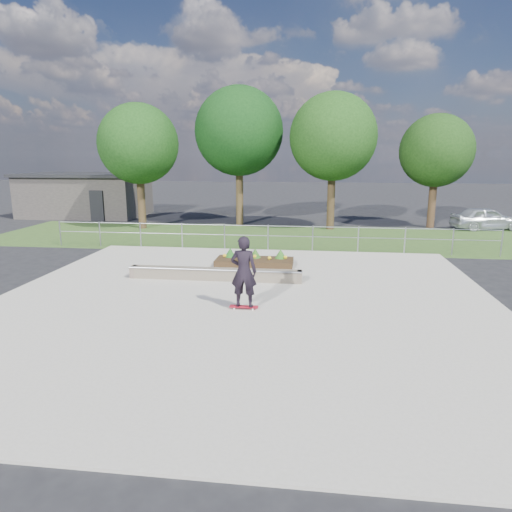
{
  "coord_description": "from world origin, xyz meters",
  "views": [
    {
      "loc": [
        1.97,
        -12.69,
        4.3
      ],
      "look_at": [
        0.2,
        1.5,
        1.1
      ],
      "focal_mm": 32.0,
      "sensor_mm": 36.0,
      "label": 1
    }
  ],
  "objects_px": {
    "planter_bed": "(255,260)",
    "parked_car": "(486,218)",
    "grind_ledge": "(215,274)",
    "skateboarder": "(244,272)"
  },
  "relations": [
    {
      "from": "planter_bed",
      "to": "parked_car",
      "type": "distance_m",
      "value": 16.1
    },
    {
      "from": "grind_ledge",
      "to": "skateboarder",
      "type": "relative_size",
      "value": 2.88
    },
    {
      "from": "grind_ledge",
      "to": "parked_car",
      "type": "xyz_separation_m",
      "value": [
        13.29,
        12.81,
        0.4
      ]
    },
    {
      "from": "grind_ledge",
      "to": "planter_bed",
      "type": "xyz_separation_m",
      "value": [
        1.09,
        2.33,
        -0.02
      ]
    },
    {
      "from": "grind_ledge",
      "to": "planter_bed",
      "type": "bearing_deg",
      "value": 65.01
    },
    {
      "from": "planter_bed",
      "to": "skateboarder",
      "type": "bearing_deg",
      "value": -85.98
    },
    {
      "from": "planter_bed",
      "to": "parked_car",
      "type": "height_order",
      "value": "parked_car"
    },
    {
      "from": "skateboarder",
      "to": "parked_car",
      "type": "relative_size",
      "value": 0.54
    },
    {
      "from": "grind_ledge",
      "to": "parked_car",
      "type": "height_order",
      "value": "parked_car"
    },
    {
      "from": "parked_car",
      "to": "planter_bed",
      "type": "bearing_deg",
      "value": 121.41
    }
  ]
}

